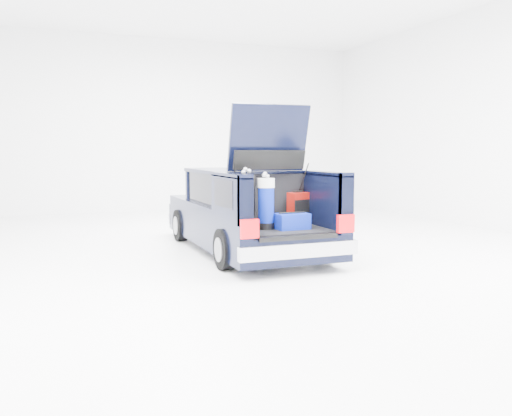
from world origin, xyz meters
name	(u,v)px	position (x,y,z in m)	size (l,w,h in m)	color
ground	(246,251)	(0.00, 0.00, 0.00)	(14.00, 14.00, 0.00)	white
car	(244,212)	(0.00, 0.11, 0.67)	(1.87, 4.65, 2.47)	black
red_suitcase	(298,208)	(0.50, -1.09, 0.85)	(0.36, 0.30, 0.53)	#6B0803
black_golf_bag	(246,202)	(-0.50, -1.40, 1.01)	(0.33, 0.40, 0.91)	black
blue_golf_bag	(266,203)	(-0.22, -1.48, 0.99)	(0.33, 0.33, 0.85)	black
blue_duffel	(292,221)	(0.14, -1.62, 0.72)	(0.50, 0.34, 0.26)	navy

